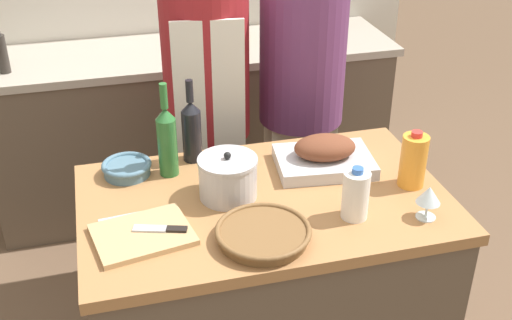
{
  "coord_description": "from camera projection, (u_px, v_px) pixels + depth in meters",
  "views": [
    {
      "loc": [
        -0.47,
        -1.7,
        2.06
      ],
      "look_at": [
        0.0,
        0.11,
        0.99
      ],
      "focal_mm": 45.0,
      "sensor_mm": 36.0,
      "label": 1
    }
  ],
  "objects": [
    {
      "name": "kitchen_island",
      "position": [
        264.0,
        303.0,
        2.33
      ],
      "size": [
        1.2,
        0.74,
        0.91
      ],
      "color": "brown",
      "rests_on": "ground_plane"
    },
    {
      "name": "back_counter",
      "position": [
        193.0,
        125.0,
        3.58
      ],
      "size": [
        2.17,
        0.6,
        0.91
      ],
      "color": "brown",
      "rests_on": "ground_plane"
    },
    {
      "name": "roasting_pan",
      "position": [
        324.0,
        156.0,
        2.25
      ],
      "size": [
        0.36,
        0.28,
        0.12
      ],
      "color": "#BCBCC1",
      "rests_on": "kitchen_island"
    },
    {
      "name": "wicker_basket",
      "position": [
        263.0,
        233.0,
        1.89
      ],
      "size": [
        0.29,
        0.29,
        0.04
      ],
      "color": "brown",
      "rests_on": "kitchen_island"
    },
    {
      "name": "cutting_board",
      "position": [
        143.0,
        235.0,
        1.91
      ],
      "size": [
        0.32,
        0.27,
        0.02
      ],
      "color": "tan",
      "rests_on": "kitchen_island"
    },
    {
      "name": "stock_pot",
      "position": [
        228.0,
        178.0,
        2.07
      ],
      "size": [
        0.19,
        0.19,
        0.16
      ],
      "color": "#B7B7BC",
      "rests_on": "kitchen_island"
    },
    {
      "name": "mixing_bowl",
      "position": [
        127.0,
        168.0,
        2.22
      ],
      "size": [
        0.17,
        0.17,
        0.05
      ],
      "color": "slate",
      "rests_on": "kitchen_island"
    },
    {
      "name": "juice_jug",
      "position": [
        413.0,
        161.0,
        2.13
      ],
      "size": [
        0.09,
        0.09,
        0.2
      ],
      "color": "orange",
      "rests_on": "kitchen_island"
    },
    {
      "name": "milk_jug",
      "position": [
        356.0,
        195.0,
        1.97
      ],
      "size": [
        0.08,
        0.08,
        0.18
      ],
      "color": "white",
      "rests_on": "kitchen_island"
    },
    {
      "name": "wine_bottle_green",
      "position": [
        192.0,
        129.0,
        2.26
      ],
      "size": [
        0.07,
        0.07,
        0.31
      ],
      "color": "black",
      "rests_on": "kitchen_island"
    },
    {
      "name": "wine_bottle_dark",
      "position": [
        167.0,
        140.0,
        2.17
      ],
      "size": [
        0.07,
        0.07,
        0.34
      ],
      "color": "#28662D",
      "rests_on": "kitchen_island"
    },
    {
      "name": "wine_glass_left",
      "position": [
        429.0,
        196.0,
        1.96
      ],
      "size": [
        0.08,
        0.08,
        0.11
      ],
      "color": "silver",
      "rests_on": "kitchen_island"
    },
    {
      "name": "knife_chef",
      "position": [
        140.0,
        215.0,
        2.01
      ],
      "size": [
        0.24,
        0.05,
        0.01
      ],
      "color": "#B7B7BC",
      "rests_on": "kitchen_island"
    },
    {
      "name": "knife_paring",
      "position": [
        162.0,
        229.0,
        1.91
      ],
      "size": [
        0.16,
        0.08,
        0.01
      ],
      "color": "#B7B7BC",
      "rests_on": "cutting_board"
    },
    {
      "name": "stand_mixer",
      "position": [
        325.0,
        7.0,
        3.49
      ],
      "size": [
        0.18,
        0.14,
        0.36
      ],
      "color": "#333842",
      "rests_on": "back_counter"
    },
    {
      "name": "condiment_bottle_tall",
      "position": [
        2.0,
        54.0,
        3.02
      ],
      "size": [
        0.05,
        0.05,
        0.2
      ],
      "color": "#332D28",
      "rests_on": "back_counter"
    },
    {
      "name": "condiment_bottle_short",
      "position": [
        290.0,
        25.0,
        3.42
      ],
      "size": [
        0.06,
        0.06,
        0.19
      ],
      "color": "#332D28",
      "rests_on": "back_counter"
    },
    {
      "name": "condiment_bottle_extra",
      "position": [
        238.0,
        27.0,
        3.42
      ],
      "size": [
        0.06,
        0.06,
        0.16
      ],
      "color": "#B28E2D",
      "rests_on": "back_counter"
    },
    {
      "name": "person_cook_aproned",
      "position": [
        208.0,
        109.0,
        2.75
      ],
      "size": [
        0.36,
        0.38,
        1.62
      ],
      "rotation": [
        0.0,
        0.0,
        -0.12
      ],
      "color": "beige",
      "rests_on": "ground_plane"
    },
    {
      "name": "person_cook_guest",
      "position": [
        301.0,
        96.0,
        2.86
      ],
      "size": [
        0.37,
        0.37,
        1.63
      ],
      "rotation": [
        0.0,
        0.0,
        -0.09
      ],
      "color": "beige",
      "rests_on": "ground_plane"
    }
  ]
}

